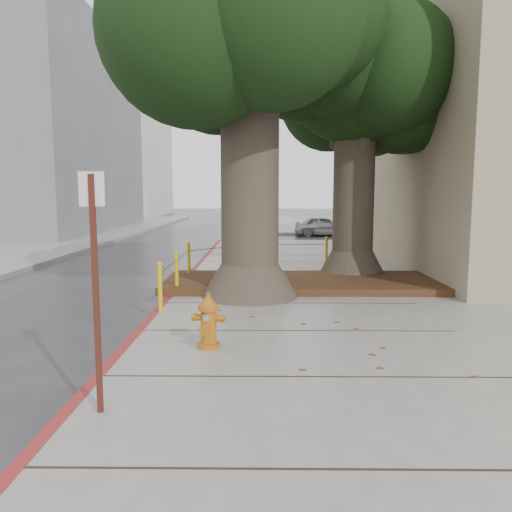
# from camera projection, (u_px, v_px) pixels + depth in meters

# --- Properties ---
(ground) EXTENTS (140.00, 140.00, 0.00)m
(ground) POSITION_uv_depth(u_px,v_px,m) (265.00, 340.00, 7.91)
(ground) COLOR #28282B
(ground) RESTS_ON ground
(sidewalk_far) EXTENTS (16.00, 20.00, 0.15)m
(sidewalk_far) POSITION_uv_depth(u_px,v_px,m) (342.00, 223.00, 37.60)
(sidewalk_far) COLOR slate
(sidewalk_far) RESTS_ON ground
(curb_red) EXTENTS (0.14, 26.00, 0.16)m
(curb_red) POSITION_uv_depth(u_px,v_px,m) (168.00, 301.00, 10.41)
(curb_red) COLOR maroon
(curb_red) RESTS_ON ground
(planter_bed) EXTENTS (6.40, 2.60, 0.16)m
(planter_bed) POSITION_uv_depth(u_px,v_px,m) (302.00, 282.00, 11.75)
(planter_bed) COLOR black
(planter_bed) RESTS_ON sidewalk_main
(building_far_grey) EXTENTS (12.00, 16.00, 12.00)m
(building_far_grey) POSITION_uv_depth(u_px,v_px,m) (7.00, 130.00, 29.17)
(building_far_grey) COLOR slate
(building_far_grey) RESTS_ON ground
(building_far_white) EXTENTS (12.00, 18.00, 15.00)m
(building_far_white) POSITION_uv_depth(u_px,v_px,m) (99.00, 143.00, 51.82)
(building_far_white) COLOR silver
(building_far_white) RESTS_ON ground
(building_side_white) EXTENTS (10.00, 10.00, 9.00)m
(building_side_white) POSITION_uv_depth(u_px,v_px,m) (504.00, 160.00, 32.97)
(building_side_white) COLOR silver
(building_side_white) RESTS_ON ground
(tree_near) EXTENTS (4.50, 3.80, 7.68)m
(tree_near) POSITION_uv_depth(u_px,v_px,m) (266.00, 40.00, 10.04)
(tree_near) COLOR #4C3F33
(tree_near) RESTS_ON sidewalk_main
(tree_far) EXTENTS (4.50, 3.80, 7.17)m
(tree_far) POSITION_uv_depth(u_px,v_px,m) (369.00, 85.00, 12.54)
(tree_far) COLOR #4C3F33
(tree_far) RESTS_ON sidewalk_main
(bollard_ring) EXTENTS (3.79, 5.39, 0.95)m
(bollard_ring) POSITION_uv_depth(u_px,v_px,m) (228.00, 261.00, 12.18)
(bollard_ring) COLOR gold
(bollard_ring) RESTS_ON sidewalk_main
(fire_hydrant) EXTENTS (0.41, 0.39, 0.78)m
(fire_hydrant) POSITION_uv_depth(u_px,v_px,m) (208.00, 321.00, 6.99)
(fire_hydrant) COLOR #B26012
(fire_hydrant) RESTS_ON sidewalk_main
(signpost) EXTENTS (0.23, 0.07, 2.36)m
(signpost) POSITION_uv_depth(u_px,v_px,m) (95.00, 279.00, 4.80)
(signpost) COLOR #471911
(signpost) RESTS_ON sidewalk_main
(car_silver) EXTENTS (3.34, 1.60, 1.10)m
(car_silver) POSITION_uv_depth(u_px,v_px,m) (324.00, 226.00, 27.10)
(car_silver) COLOR #A2A2A7
(car_silver) RESTS_ON ground
(car_red) EXTENTS (3.95, 1.70, 1.26)m
(car_red) POSITION_uv_depth(u_px,v_px,m) (487.00, 224.00, 27.48)
(car_red) COLOR maroon
(car_red) RESTS_ON ground
(car_dark) EXTENTS (2.03, 4.75, 1.36)m
(car_dark) POSITION_uv_depth(u_px,v_px,m) (55.00, 226.00, 25.13)
(car_dark) COLOR black
(car_dark) RESTS_ON ground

